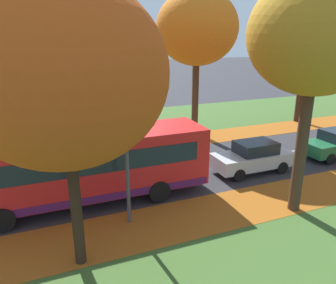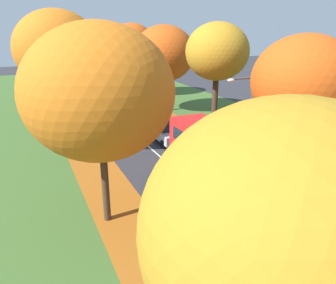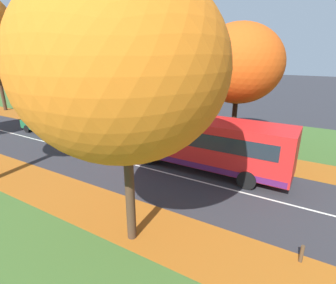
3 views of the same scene
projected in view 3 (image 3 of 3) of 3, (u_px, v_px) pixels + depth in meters
name	position (u px, v px, depth m)	size (l,w,h in m)	color
leaf_litter_left	(77.00, 199.00, 12.28)	(2.80, 60.00, 0.00)	#9E5619
grass_verge_right	(144.00, 121.00, 26.42)	(12.00, 90.00, 0.01)	#3D6028
leaf_litter_right	(173.00, 144.00, 19.79)	(2.80, 60.00, 0.00)	#9E5619
road_centre_line	(69.00, 148.00, 18.92)	(0.12, 80.00, 0.01)	silver
tree_left_near	(123.00, 68.00, 7.82)	(6.37, 6.37, 8.96)	#422D1E
tree_right_near	(239.00, 64.00, 16.76)	(5.61, 5.61, 8.38)	black
tree_right_mid	(131.00, 49.00, 20.51)	(4.82, 4.82, 9.04)	#422D1E
tree_right_far	(51.00, 58.00, 25.47)	(6.29, 6.29, 8.87)	black
bollard_third	(302.00, 254.00, 8.52)	(0.12, 0.12, 0.63)	#4C3823
streetlamp_right	(195.00, 99.00, 16.80)	(1.89, 0.28, 6.00)	#47474C
bus	(199.00, 140.00, 15.26)	(2.71, 10.41, 2.98)	red
car_silver_lead	(94.00, 133.00, 19.63)	(1.81, 4.21, 1.62)	#B7BABF
car_green_following	(44.00, 123.00, 22.47)	(1.83, 4.22, 1.62)	#1E6038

